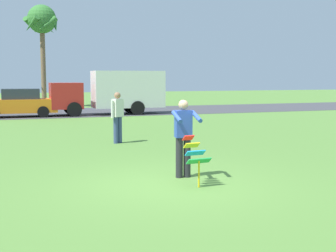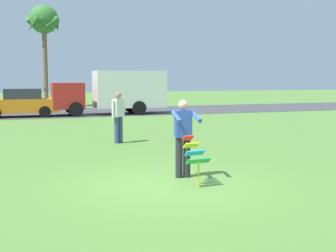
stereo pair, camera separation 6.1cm
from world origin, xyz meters
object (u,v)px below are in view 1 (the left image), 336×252
Objects in this scene: palm_tree_right_near at (42,23)px; person_kite_flyer at (184,135)px; parked_car_orange at (19,103)px; parked_truck_red_cab at (114,91)px; person_walker_near at (118,116)px; kite_held at (195,154)px.

person_kite_flyer is at bearing -87.64° from palm_tree_right_near.
person_kite_flyer is 0.41× the size of parked_car_orange.
parked_car_orange is at bearing -179.99° from parked_truck_red_cab.
parked_car_orange is (-3.06, 17.39, -0.18)m from person_kite_flyer.
person_kite_flyer is at bearing -88.45° from person_walker_near.
kite_held is at bearing -93.98° from person_kite_flyer.
parked_truck_red_cab is 10.15m from palm_tree_right_near.
kite_held is at bearing -80.62° from parked_car_orange.
parked_car_orange is at bearing 99.97° from person_kite_flyer.
kite_held is 27.01m from palm_tree_right_near.
kite_held is 6.43m from person_walker_near.
person_kite_flyer reaches higher than parked_car_orange.
parked_car_orange is 2.45× the size of person_walker_near.
parked_car_orange is 0.63× the size of parked_truck_red_cab.
parked_truck_red_cab is at bearing 77.57° from person_walker_near.
person_kite_flyer is 0.26× the size of parked_truck_red_cab.
parked_truck_red_cab is 3.89× the size of person_walker_near.
person_walker_near is at bearing 91.55° from person_kite_flyer.
palm_tree_right_near is (-3.50, 8.23, 4.81)m from parked_truck_red_cab.
kite_held is at bearing -89.12° from person_walker_near.
person_kite_flyer is 0.84m from kite_held.
palm_tree_right_near reaches higher than parked_car_orange.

